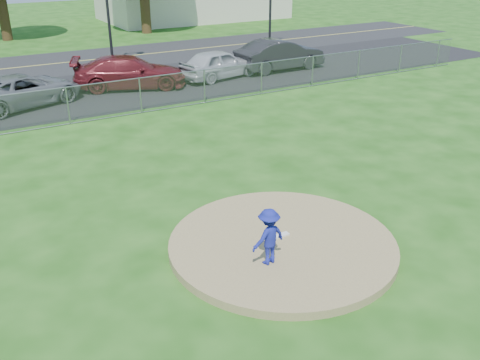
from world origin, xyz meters
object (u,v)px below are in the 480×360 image
object	(u,v)px
parked_car_pearl	(219,64)
parked_car_charcoal	(280,55)
parked_car_darkred	(130,72)
parked_car_gray	(24,90)
pitcher	(269,237)

from	to	relation	value
parked_car_pearl	parked_car_charcoal	distance (m)	3.88
parked_car_darkred	parked_car_pearl	size ratio (longest dim) A/B	1.21
parked_car_gray	parked_car_charcoal	size ratio (longest dim) A/B	0.98
parked_car_pearl	parked_car_darkred	bearing A→B (deg)	73.19
parked_car_gray	pitcher	bearing A→B (deg)	167.54
pitcher	parked_car_charcoal	xyz separation A→B (m)	(11.47, 16.49, 0.00)
parked_car_gray	parked_car_charcoal	distance (m)	13.70
pitcher	parked_car_darkred	world-z (taller)	parked_car_darkred
parked_car_gray	parked_car_charcoal	world-z (taller)	parked_car_charcoal
pitcher	parked_car_pearl	size ratio (longest dim) A/B	0.29
pitcher	parked_car_darkred	xyz separation A→B (m)	(2.84, 16.83, -0.06)
pitcher	parked_car_pearl	bearing A→B (deg)	-124.00
pitcher	parked_car_pearl	world-z (taller)	parked_car_pearl
parked_car_gray	parked_car_darkred	distance (m)	5.10
parked_car_gray	parked_car_darkred	bearing A→B (deg)	-103.27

